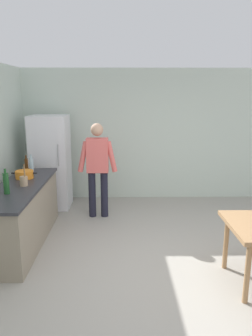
% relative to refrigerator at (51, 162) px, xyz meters
% --- Properties ---
extents(ground_plane, '(14.00, 14.00, 0.00)m').
position_rel_refrigerator_xyz_m(ground_plane, '(1.90, -2.40, -0.90)').
color(ground_plane, '#9E998E').
extents(wall_back, '(6.40, 0.12, 2.70)m').
position_rel_refrigerator_xyz_m(wall_back, '(1.90, 0.60, 0.45)').
color(wall_back, silver).
rests_on(wall_back, ground_plane).
extents(kitchen_counter, '(0.64, 2.20, 0.90)m').
position_rel_refrigerator_xyz_m(kitchen_counter, '(-0.10, -1.60, -0.45)').
color(kitchen_counter, gray).
rests_on(kitchen_counter, ground_plane).
extents(refrigerator, '(0.70, 0.67, 1.80)m').
position_rel_refrigerator_xyz_m(refrigerator, '(0.00, 0.00, 0.00)').
color(refrigerator, white).
rests_on(refrigerator, ground_plane).
extents(person, '(0.70, 0.22, 1.70)m').
position_rel_refrigerator_xyz_m(person, '(0.95, -0.55, 0.08)').
color(person, '#1E1E2D').
rests_on(person, ground_plane).
extents(cooking_pot, '(0.40, 0.28, 0.12)m').
position_rel_refrigerator_xyz_m(cooking_pot, '(-0.15, -1.20, 0.06)').
color(cooking_pot, orange).
rests_on(cooking_pot, kitchen_counter).
extents(utensil_jar, '(0.11, 0.11, 0.32)m').
position_rel_refrigerator_xyz_m(utensil_jar, '(-0.03, -1.63, 0.08)').
color(utensil_jar, tan).
rests_on(utensil_jar, kitchen_counter).
extents(bottle_wine_green, '(0.08, 0.08, 0.34)m').
position_rel_refrigerator_xyz_m(bottle_wine_green, '(-0.15, -1.99, 0.15)').
color(bottle_wine_green, '#1E5123').
rests_on(bottle_wine_green, kitchen_counter).
extents(bottle_beer_brown, '(0.06, 0.06, 0.26)m').
position_rel_refrigerator_xyz_m(bottle_beer_brown, '(-0.28, -0.65, 0.11)').
color(bottle_beer_brown, '#5B3314').
rests_on(bottle_beer_brown, kitchen_counter).
extents(bottle_water_clear, '(0.07, 0.07, 0.30)m').
position_rel_refrigerator_xyz_m(bottle_water_clear, '(-0.15, -0.78, 0.13)').
color(bottle_water_clear, silver).
rests_on(bottle_water_clear, kitchen_counter).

